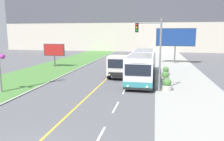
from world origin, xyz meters
The scene contains 10 objects.
lane_marking_centre centered at (0.38, 2.37, 0.00)m, with size 2.88×140.00×0.01m.
apartment_block_background centered at (0.00, 58.40, 11.45)m, with size 80.00×8.04×22.89m.
city_bus centered at (3.96, 18.18, 1.55)m, with size 2.73×12.93×3.06m.
dump_truck centered at (1.43, 18.01, 1.34)m, with size 2.56×6.16×2.67m.
traffic_light_mast centered at (5.21, 12.45, 4.08)m, with size 2.28×0.32×6.46m.
billboard_large centered at (8.69, 31.64, 4.36)m, with size 6.46×0.24×5.99m.
billboard_small centered at (-9.88, 24.38, 2.51)m, with size 3.34×0.24×3.55m.
planter_round_near centered at (6.54, 12.96, 0.56)m, with size 0.92×0.92×1.08m.
planter_round_second centered at (6.54, 16.64, 0.55)m, with size 0.91×0.91×1.07m.
planter_round_third centered at (6.74, 20.31, 0.55)m, with size 0.90×0.90×1.06m.
Camera 1 is at (5.37, -6.83, 5.22)m, focal length 35.00 mm.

